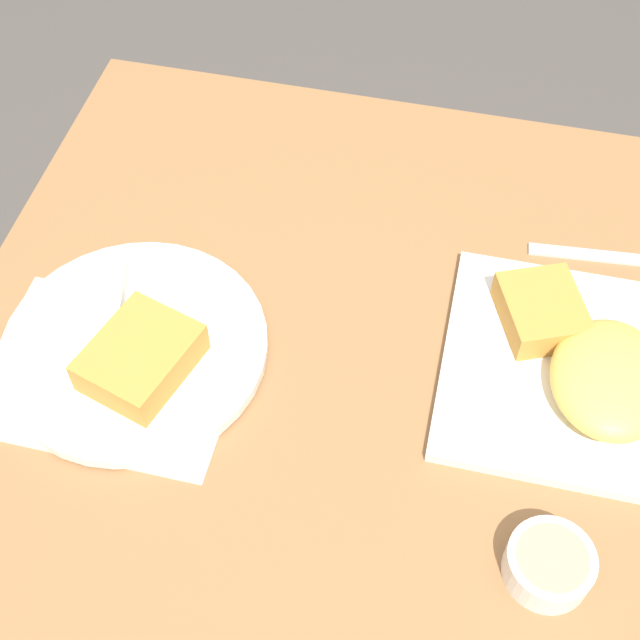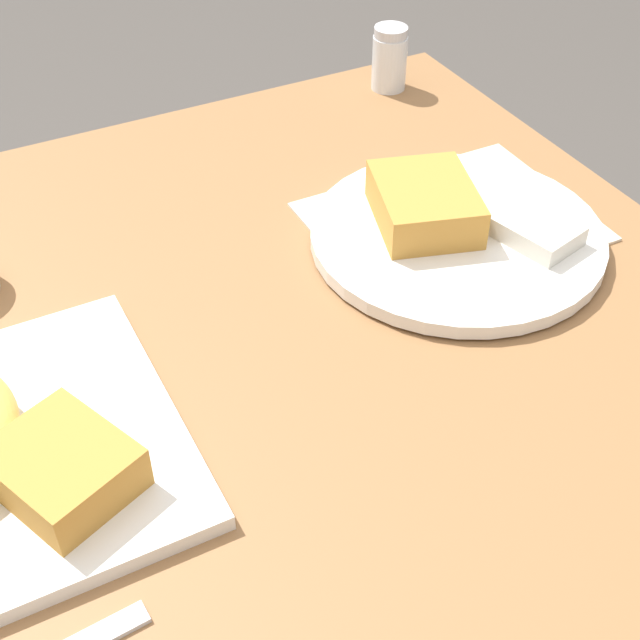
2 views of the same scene
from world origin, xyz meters
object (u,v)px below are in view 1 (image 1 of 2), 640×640
Objects in this scene: plate_oval_far at (133,346)px; plate_square_near at (582,366)px; sauce_ramekin at (549,564)px; butter_knife at (603,256)px.

plate_square_near is at bearing -80.47° from plate_oval_far.
plate_oval_far reaches higher than sauce_ramekin.
butter_knife is at bearing -62.44° from plate_oval_far.
sauce_ramekin is at bearing 175.61° from plate_square_near.
plate_square_near is 0.94× the size of plate_oval_far.
butter_knife is (0.40, -0.04, -0.02)m from sauce_ramekin.
sauce_ramekin is at bearing 79.87° from butter_knife.
plate_oval_far is at bearing 22.73° from butter_knife.
plate_square_near is at bearing -4.39° from sauce_ramekin.
plate_oval_far is 3.55× the size of sauce_ramekin.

